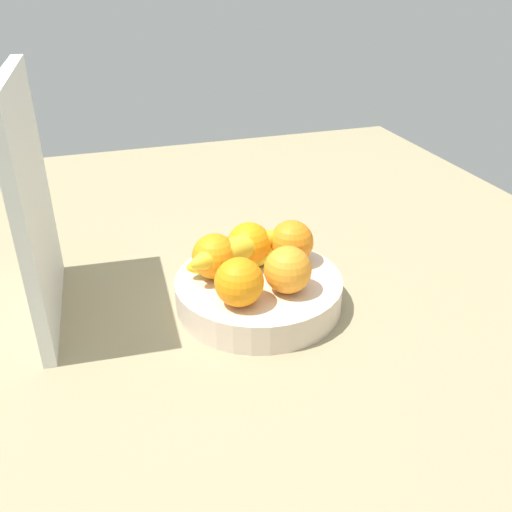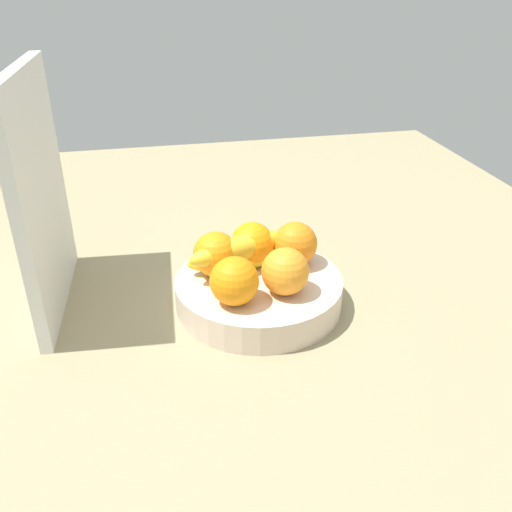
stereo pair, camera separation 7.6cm
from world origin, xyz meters
TOP-DOWN VIEW (x-y plane):
  - ground_plane at (0.00, 0.00)cm, footprint 180.00×140.00cm
  - fruit_bowl at (3.03, 0.42)cm, footprint 25.99×25.99cm
  - orange_front_left at (-1.59, -2.95)cm, footprint 7.07×7.07cm
  - orange_front_right at (6.55, -6.71)cm, footprint 7.07×7.07cm
  - orange_center at (7.86, -0.23)cm, footprint 7.07×7.07cm
  - orange_back_left at (5.65, 6.16)cm, footprint 7.07×7.07cm
  - orange_back_right at (-2.75, 4.79)cm, footprint 7.07×7.07cm
  - banana_bunch at (6.17, 2.34)cm, footprint 9.48×17.65cm
  - cutting_board at (10.95, 30.76)cm, footprint 28.05×3.15cm

SIDE VIEW (x-z plane):
  - ground_plane at x=0.00cm, z-range -3.00..0.00cm
  - fruit_bowl at x=3.03cm, z-range 0.00..4.78cm
  - banana_bunch at x=6.17cm, z-range 4.78..10.98cm
  - orange_front_left at x=-1.59cm, z-range 4.78..11.86cm
  - orange_front_right at x=6.55cm, z-range 4.78..11.86cm
  - orange_center at x=7.86cm, z-range 4.78..11.86cm
  - orange_back_left at x=5.65cm, z-range 4.78..11.86cm
  - orange_back_right at x=-2.75cm, z-range 4.78..11.86cm
  - cutting_board at x=10.95cm, z-range 0.00..36.00cm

